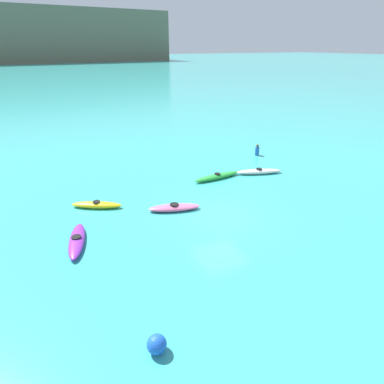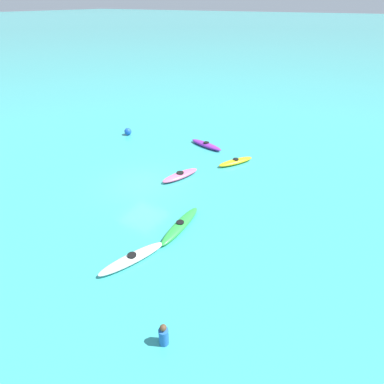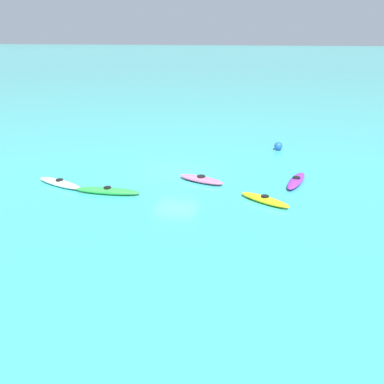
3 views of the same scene
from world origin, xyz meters
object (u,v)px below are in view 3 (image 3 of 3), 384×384
buoy_blue (278,146)px  kayak_white (60,183)px  kayak_green (108,191)px  kayak_pink (201,179)px  kayak_purple (296,181)px  kayak_yellow (265,200)px

buoy_blue → kayak_white: bearing=41.4°
kayak_green → kayak_pink: bearing=-147.2°
kayak_green → kayak_white: bearing=-9.7°
kayak_green → kayak_purple: bearing=-158.5°
kayak_purple → kayak_green: size_ratio=0.87×
kayak_white → kayak_yellow: bearing=-179.6°
kayak_yellow → kayak_pink: (3.56, -2.16, 0.00)m
kayak_purple → kayak_yellow: bearing=64.0°
kayak_pink → kayak_purple: 5.16m
kayak_pink → kayak_purple: (-5.07, -0.93, -0.00)m
buoy_blue → kayak_yellow: bearing=87.7°
kayak_white → buoy_blue: 14.93m
kayak_pink → kayak_purple: size_ratio=0.93×
kayak_pink → kayak_white: 7.59m
kayak_pink → kayak_yellow: bearing=148.7°
kayak_green → buoy_blue: 13.24m
buoy_blue → kayak_pink: bearing=62.6°
kayak_purple → kayak_white: size_ratio=0.95×
kayak_white → buoy_blue: buoy_blue is taller
kayak_yellow → kayak_purple: size_ratio=0.88×
kayak_yellow → kayak_pink: same height
kayak_yellow → kayak_green: same height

